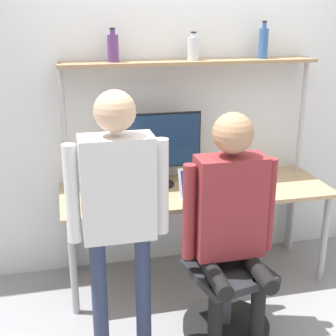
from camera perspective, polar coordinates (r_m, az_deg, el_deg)
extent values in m
plane|color=gray|center=(3.50, 4.93, -15.84)|extent=(12.00, 12.00, 0.00)
cube|color=silver|center=(3.64, 2.01, 8.67)|extent=(8.00, 0.06, 2.70)
cube|color=tan|center=(3.47, 3.46, -2.78)|extent=(1.98, 0.67, 0.03)
cylinder|color=#A5A5AA|center=(3.25, -11.48, -11.84)|extent=(0.05, 0.05, 0.70)
cylinder|color=#A5A5AA|center=(3.75, 18.50, -8.17)|extent=(0.05, 0.05, 0.70)
cylinder|color=#A5A5AA|center=(3.74, -11.80, -7.59)|extent=(0.05, 0.05, 0.70)
cylinder|color=#A5A5AA|center=(4.18, 14.63, -4.93)|extent=(0.05, 0.05, 0.70)
cube|color=#997A56|center=(3.44, 2.78, 12.79)|extent=(1.88, 0.24, 0.02)
cylinder|color=#B2B2B7|center=(3.50, -12.12, -1.15)|extent=(0.04, 0.04, 1.64)
cylinder|color=#B2B2B7|center=(3.96, 15.53, 0.92)|extent=(0.04, 0.04, 1.64)
cylinder|color=black|center=(3.53, -1.18, -1.97)|extent=(0.24, 0.24, 0.01)
cylinder|color=black|center=(3.51, -1.19, -0.83)|extent=(0.06, 0.06, 0.14)
cube|color=black|center=(3.44, -1.24, 3.34)|extent=(0.65, 0.01, 0.41)
cube|color=navy|center=(3.43, -1.22, 3.31)|extent=(0.62, 0.02, 0.39)
cube|color=silver|center=(3.30, 4.05, -3.61)|extent=(0.29, 0.20, 0.01)
cube|color=black|center=(3.28, 4.13, -3.61)|extent=(0.25, 0.11, 0.00)
cube|color=silver|center=(3.32, 3.78, -1.64)|extent=(0.29, 0.09, 0.19)
cube|color=navy|center=(3.31, 3.80, -1.71)|extent=(0.26, 0.07, 0.16)
cube|color=silver|center=(3.37, 8.60, -3.27)|extent=(0.07, 0.15, 0.01)
cube|color=black|center=(3.37, 8.60, -3.18)|extent=(0.06, 0.13, 0.00)
cylinder|color=black|center=(3.24, 7.05, -18.59)|extent=(0.56, 0.56, 0.06)
cylinder|color=#4C4C51|center=(3.12, 7.21, -15.57)|extent=(0.06, 0.06, 0.35)
cube|color=#26262B|center=(3.01, 7.37, -12.41)|extent=(0.55, 0.55, 0.05)
cube|color=#26262B|center=(3.05, 5.42, -6.58)|extent=(0.41, 0.13, 0.45)
cylinder|color=black|center=(2.95, 5.79, -17.85)|extent=(0.09, 0.09, 0.46)
cylinder|color=black|center=(3.04, 10.85, -16.94)|extent=(0.09, 0.09, 0.46)
cylinder|color=black|center=(2.82, 5.78, -12.99)|extent=(0.10, 0.38, 0.10)
cylinder|color=black|center=(2.91, 10.95, -12.19)|extent=(0.10, 0.38, 0.10)
cube|color=maroon|center=(2.84, 7.52, -4.67)|extent=(0.42, 0.20, 0.63)
cylinder|color=maroon|center=(2.77, 2.57, -5.45)|extent=(0.08, 0.08, 0.60)
cylinder|color=maroon|center=(2.94, 12.15, -4.42)|extent=(0.08, 0.08, 0.60)
sphere|color=tan|center=(2.69, 7.92, 4.24)|extent=(0.24, 0.24, 0.24)
cylinder|color=#2D3856|center=(2.81, -8.32, -15.75)|extent=(0.09, 0.09, 0.80)
cylinder|color=#2D3856|center=(2.84, -3.03, -15.23)|extent=(0.09, 0.09, 0.80)
cube|color=silver|center=(2.50, -6.16, -2.40)|extent=(0.39, 0.20, 0.57)
cylinder|color=silver|center=(2.49, -11.63, -3.15)|extent=(0.08, 0.08, 0.54)
cylinder|color=silver|center=(2.54, -0.78, -2.30)|extent=(0.08, 0.08, 0.54)
sphere|color=#D8AD8C|center=(2.39, -6.50, 6.90)|extent=(0.22, 0.22, 0.22)
cylinder|color=silver|center=(3.44, 3.10, 14.30)|extent=(0.08, 0.08, 0.16)
cylinder|color=silver|center=(3.43, 3.13, 15.86)|extent=(0.04, 0.04, 0.03)
cylinder|color=black|center=(3.43, 3.14, 16.19)|extent=(0.04, 0.04, 0.01)
cylinder|color=#593372|center=(3.33, -6.72, 14.27)|extent=(0.08, 0.08, 0.18)
cylinder|color=#593372|center=(3.32, -6.79, 16.13)|extent=(0.03, 0.03, 0.03)
cylinder|color=black|center=(3.32, -6.81, 16.53)|extent=(0.04, 0.04, 0.01)
cylinder|color=#335999|center=(3.62, 11.54, 14.64)|extent=(0.07, 0.07, 0.21)
cylinder|color=#335999|center=(3.62, 11.67, 16.65)|extent=(0.03, 0.03, 0.04)
cylinder|color=black|center=(3.62, 11.70, 17.07)|extent=(0.04, 0.04, 0.01)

